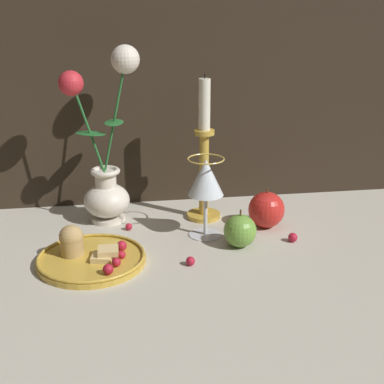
# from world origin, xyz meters

# --- Properties ---
(ground_plane) EXTENTS (2.40, 2.40, 0.00)m
(ground_plane) POSITION_xyz_m (0.00, 0.00, 0.00)
(ground_plane) COLOR #B7B2A3
(ground_plane) RESTS_ON ground
(vase) EXTENTS (0.17, 0.10, 0.38)m
(vase) POSITION_xyz_m (-0.12, 0.12, 0.13)
(vase) COLOR silver
(vase) RESTS_ON ground_plane
(plate_with_pastries) EXTENTS (0.20, 0.20, 0.07)m
(plate_with_pastries) POSITION_xyz_m (-0.16, -0.08, 0.01)
(plate_with_pastries) COLOR gold
(plate_with_pastries) RESTS_ON ground_plane
(wine_glass) EXTENTS (0.08, 0.08, 0.17)m
(wine_glass) POSITION_xyz_m (0.08, 0.01, 0.12)
(wine_glass) COLOR silver
(wine_glass) RESTS_ON ground_plane
(candlestick) EXTENTS (0.08, 0.08, 0.32)m
(candlestick) POSITION_xyz_m (0.09, 0.11, 0.13)
(candlestick) COLOR gold
(candlestick) RESTS_ON ground_plane
(apple_beside_vase) EXTENTS (0.07, 0.07, 0.08)m
(apple_beside_vase) POSITION_xyz_m (0.14, -0.05, 0.03)
(apple_beside_vase) COLOR #669938
(apple_beside_vase) RESTS_ON ground_plane
(apple_near_glass) EXTENTS (0.08, 0.08, 0.09)m
(apple_near_glass) POSITION_xyz_m (0.22, 0.04, 0.04)
(apple_near_glass) COLOR red
(apple_near_glass) RESTS_ON ground_plane
(berry_near_plate) EXTENTS (0.02, 0.02, 0.02)m
(berry_near_plate) POSITION_xyz_m (0.25, -0.05, 0.01)
(berry_near_plate) COLOR #AD192D
(berry_near_plate) RESTS_ON ground_plane
(berry_front_center) EXTENTS (0.02, 0.02, 0.02)m
(berry_front_center) POSITION_xyz_m (0.03, -0.12, 0.01)
(berry_front_center) COLOR #AD192D
(berry_front_center) RESTS_ON ground_plane
(berry_by_glass_stem) EXTENTS (0.01, 0.01, 0.01)m
(berry_by_glass_stem) POSITION_xyz_m (-0.08, 0.06, 0.01)
(berry_by_glass_stem) COLOR #AD192D
(berry_by_glass_stem) RESTS_ON ground_plane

